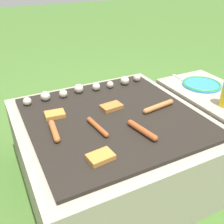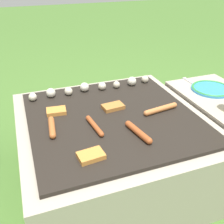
# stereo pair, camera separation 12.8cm
# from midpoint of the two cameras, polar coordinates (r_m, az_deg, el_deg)

# --- Properties ---
(ground_plane) EXTENTS (14.00, 14.00, 0.00)m
(ground_plane) POSITION_cam_midpoint_polar(r_m,az_deg,el_deg) (1.53, -2.46, -13.80)
(ground_plane) COLOR #47702D
(grill) EXTENTS (0.91, 0.91, 0.40)m
(grill) POSITION_cam_midpoint_polar(r_m,az_deg,el_deg) (1.40, -2.63, -7.95)
(grill) COLOR #A89E8C
(grill) RESTS_ON ground_plane
(side_ledge) EXTENTS (0.38, 0.57, 0.40)m
(side_ledge) POSITION_cam_midpoint_polar(r_m,az_deg,el_deg) (1.72, 17.70, -1.62)
(side_ledge) COLOR #A89E8C
(side_ledge) RESTS_ON ground_plane
(sausage_front_center) EXTENTS (0.04, 0.18, 0.02)m
(sausage_front_center) POSITION_cam_midpoint_polar(r_m,az_deg,el_deg) (1.19, -6.33, -3.27)
(sausage_front_center) COLOR #A34C23
(sausage_front_center) RESTS_ON grill
(sausage_back_right) EXTENTS (0.06, 0.18, 0.03)m
(sausage_back_right) POSITION_cam_midpoint_polar(r_m,az_deg,el_deg) (1.15, 3.42, -4.06)
(sausage_back_right) COLOR #A34C23
(sausage_back_right) RESTS_ON grill
(sausage_mid_left) EXTENTS (0.20, 0.05, 0.03)m
(sausage_mid_left) POSITION_cam_midpoint_polar(r_m,az_deg,el_deg) (1.35, 7.47, 1.16)
(sausage_mid_left) COLOR #C6753D
(sausage_mid_left) RESTS_ON grill
(sausage_back_center) EXTENTS (0.04, 0.16, 0.03)m
(sausage_back_center) POSITION_cam_midpoint_polar(r_m,az_deg,el_deg) (1.19, -15.51, -4.09)
(sausage_back_center) COLOR #B7602D
(sausage_back_center) RESTS_ON grill
(bread_slice_center) EXTENTS (0.11, 0.08, 0.02)m
(bread_slice_center) POSITION_cam_midpoint_polar(r_m,az_deg,el_deg) (1.02, -6.15, -9.80)
(bread_slice_center) COLOR #D18438
(bread_slice_center) RESTS_ON grill
(bread_slice_left) EXTENTS (0.11, 0.08, 0.02)m
(bread_slice_left) POSITION_cam_midpoint_polar(r_m,az_deg,el_deg) (1.35, -2.84, 1.10)
(bread_slice_left) COLOR #B27033
(bread_slice_left) RESTS_ON grill
(bread_slice_right) EXTENTS (0.10, 0.08, 0.02)m
(bread_slice_right) POSITION_cam_midpoint_polar(r_m,az_deg,el_deg) (1.32, -15.07, -0.58)
(bread_slice_right) COLOR #D18438
(bread_slice_right) RESTS_ON grill
(mushroom_row) EXTENTS (0.73, 0.07, 0.05)m
(mushroom_row) POSITION_cam_midpoint_polar(r_m,az_deg,el_deg) (1.53, -7.76, 5.14)
(mushroom_row) COLOR beige
(mushroom_row) RESTS_ON grill
(plate_colorful) EXTENTS (0.23, 0.23, 0.02)m
(plate_colorful) POSITION_cam_midpoint_polar(r_m,az_deg,el_deg) (1.68, 16.92, 5.76)
(plate_colorful) COLOR #338CCC
(plate_colorful) RESTS_ON side_ledge
(fork_utensil) EXTENTS (0.02, 0.17, 0.01)m
(fork_utensil) POSITION_cam_midpoint_polar(r_m,az_deg,el_deg) (1.73, 12.63, 6.98)
(fork_utensil) COLOR silver
(fork_utensil) RESTS_ON side_ledge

